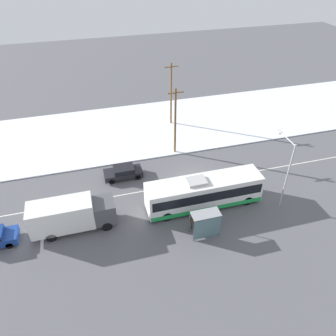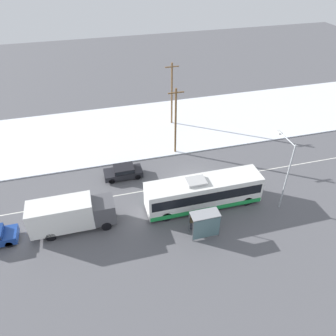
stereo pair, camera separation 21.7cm
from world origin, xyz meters
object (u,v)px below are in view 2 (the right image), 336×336
object	(u,v)px
city_bus	(204,192)
pedestrian_at_stop	(193,220)
utility_pole_snowlot	(172,93)
utility_pole_roadside	(176,121)
bus_shelter	(206,222)
streetlamp	(285,165)
sedan_car	(123,171)
box_truck	(70,214)

from	to	relation	value
city_bus	pedestrian_at_stop	xyz separation A→B (m)	(-1.99, -2.74, -0.45)
utility_pole_snowlot	utility_pole_roadside	bearing A→B (deg)	-102.21
bus_shelter	utility_pole_roadside	distance (m)	13.75
bus_shelter	streetlamp	xyz separation A→B (m)	(8.26, 2.17, 2.91)
city_bus	sedan_car	world-z (taller)	city_bus
city_bus	bus_shelter	xyz separation A→B (m)	(-1.20, -3.81, 0.09)
pedestrian_at_stop	utility_pole_roadside	distance (m)	12.92
bus_shelter	utility_pole_snowlot	xyz separation A→B (m)	(2.71, 20.52, 2.75)
city_bus	sedan_car	size ratio (longest dim) A/B	2.73
utility_pole_roadside	utility_pole_snowlot	bearing A→B (deg)	77.79
city_bus	streetlamp	world-z (taller)	streetlamp
sedan_car	utility_pole_snowlot	xyz separation A→B (m)	(8.26, 10.28, 3.67)
bus_shelter	streetlamp	size ratio (longest dim) A/B	0.35
bus_shelter	utility_pole_snowlot	bearing A→B (deg)	82.48
utility_pole_roadside	box_truck	bearing A→B (deg)	-142.40
city_bus	sedan_car	bearing A→B (deg)	136.45
city_bus	streetlamp	xyz separation A→B (m)	(7.06, -1.64, 3.00)
box_truck	utility_pole_snowlot	xyz separation A→B (m)	(13.84, 16.54, 2.71)
city_bus	box_truck	distance (m)	12.33
sedan_car	pedestrian_at_stop	world-z (taller)	pedestrian_at_stop
utility_pole_roadside	utility_pole_snowlot	xyz separation A→B (m)	(1.53, 7.06, 0.15)
box_truck	streetlamp	bearing A→B (deg)	-5.32
utility_pole_snowlot	bus_shelter	bearing A→B (deg)	-97.52
city_bus	utility_pole_roadside	xyz separation A→B (m)	(-0.02, 9.64, 2.68)
city_bus	bus_shelter	size ratio (longest dim) A/B	4.48
sedan_car	bus_shelter	distance (m)	11.68
sedan_car	utility_pole_roadside	size ratio (longest dim) A/B	0.50
pedestrian_at_stop	utility_pole_snowlot	bearing A→B (deg)	79.80
city_bus	utility_pole_snowlot	xyz separation A→B (m)	(1.51, 16.70, 2.84)
pedestrian_at_stop	city_bus	bearing A→B (deg)	54.01
box_truck	utility_pole_snowlot	distance (m)	21.73
box_truck	sedan_car	distance (m)	8.43
city_bus	utility_pole_snowlot	world-z (taller)	utility_pole_snowlot
sedan_car	utility_pole_roadside	xyz separation A→B (m)	(6.74, 3.22, 3.52)
box_truck	sedan_car	size ratio (longest dim) A/B	1.81
sedan_car	pedestrian_at_stop	xyz separation A→B (m)	(4.76, -9.16, 0.39)
city_bus	utility_pole_snowlot	bearing A→B (deg)	84.84
city_bus	bus_shelter	bearing A→B (deg)	-107.44
sedan_car	streetlamp	size ratio (longest dim) A/B	0.57
box_truck	utility_pole_snowlot	size ratio (longest dim) A/B	0.87
pedestrian_at_stop	streetlamp	size ratio (longest dim) A/B	0.26
box_truck	streetlamp	world-z (taller)	streetlamp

